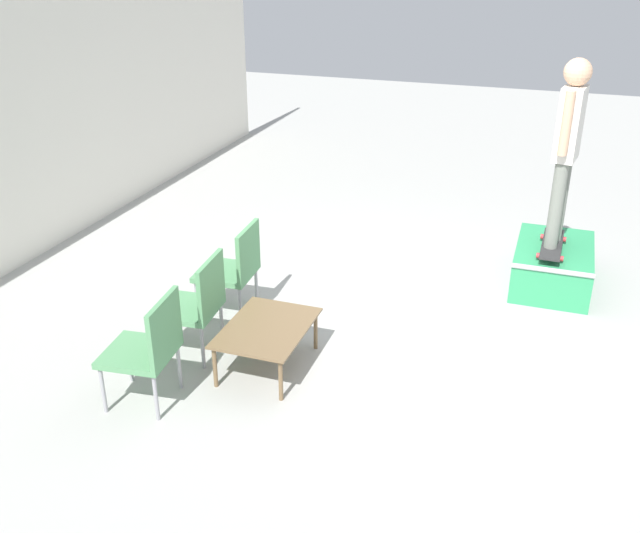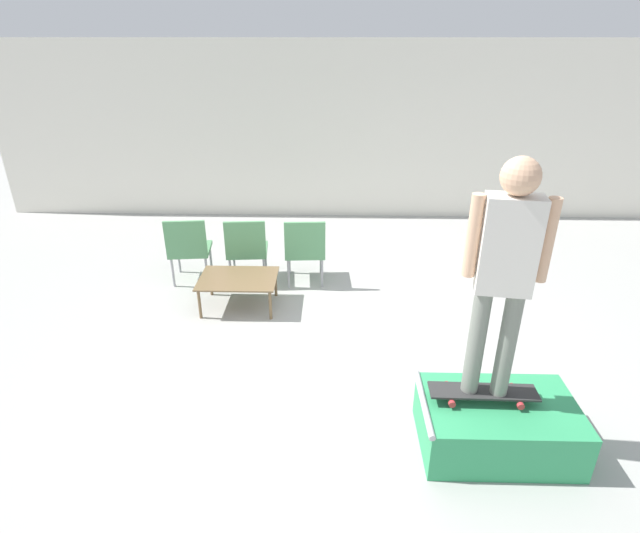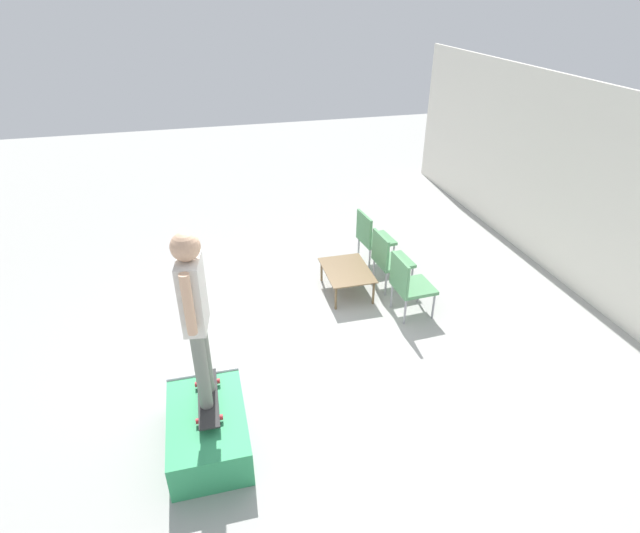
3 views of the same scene
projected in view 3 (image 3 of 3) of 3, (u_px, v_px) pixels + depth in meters
The scene contains 9 objects.
ground_plane at pixel (305, 348), 6.55m from camera, with size 24.00×24.00×0.00m, color #A8A8A3.
house_wall_back at pixel (619, 210), 6.74m from camera, with size 12.00×0.06×3.00m.
skate_ramp_box at pixel (208, 429), 5.08m from camera, with size 1.24×0.78×0.45m.
skateboard_on_ramp at pixel (208, 398), 5.06m from camera, with size 0.85×0.27×0.07m.
person_skater at pixel (194, 307), 4.51m from camera, with size 0.57×0.26×1.85m.
coffee_table at pixel (347, 272), 7.56m from camera, with size 0.93×0.68×0.39m.
patio_chair_left at pixel (372, 236), 8.26m from camera, with size 0.57×0.57×0.92m.
patio_chair_center at pixel (388, 258), 7.61m from camera, with size 0.56×0.56×0.92m.
patio_chair_right at pixel (408, 283), 6.97m from camera, with size 0.55×0.55×0.92m.
Camera 3 is at (5.05, -1.08, 4.17)m, focal length 28.00 mm.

